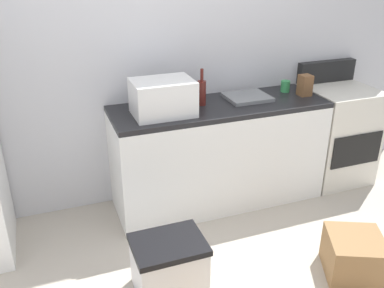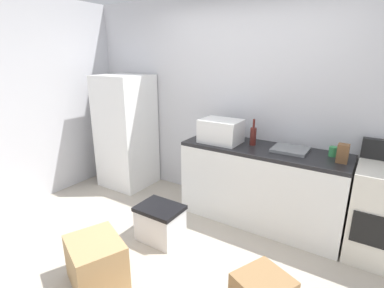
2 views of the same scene
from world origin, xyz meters
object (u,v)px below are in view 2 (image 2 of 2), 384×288
(wine_bottle, at_px, (253,136))
(cardboard_box_large, at_px, (96,262))
(refrigerator, at_px, (126,132))
(knife_block, at_px, (343,153))
(microwave, at_px, (221,131))
(coffee_mug, at_px, (333,151))
(storage_bin, at_px, (160,223))

(wine_bottle, bearing_deg, cardboard_box_large, -110.98)
(refrigerator, distance_m, knife_block, 2.84)
(microwave, xyz_separation_m, coffee_mug, (1.19, 0.17, -0.09))
(cardboard_box_large, bearing_deg, wine_bottle, 69.02)
(refrigerator, bearing_deg, cardboard_box_large, -53.19)
(wine_bottle, height_order, storage_bin, wine_bottle)
(knife_block, bearing_deg, coffee_mug, 124.33)
(refrigerator, height_order, wine_bottle, refrigerator)
(microwave, bearing_deg, knife_block, 1.03)
(microwave, xyz_separation_m, knife_block, (1.29, 0.02, -0.05))
(wine_bottle, bearing_deg, microwave, -164.12)
(knife_block, bearing_deg, storage_bin, -149.89)
(cardboard_box_large, bearing_deg, coffee_mug, 50.48)
(cardboard_box_large, height_order, storage_bin, cardboard_box_large)
(coffee_mug, distance_m, knife_block, 0.18)
(refrigerator, relative_size, cardboard_box_large, 3.31)
(storage_bin, bearing_deg, microwave, 74.26)
(coffee_mug, relative_size, knife_block, 0.56)
(coffee_mug, height_order, cardboard_box_large, coffee_mug)
(coffee_mug, xyz_separation_m, storage_bin, (-1.43, -1.03, -0.76))
(microwave, height_order, coffee_mug, microwave)
(wine_bottle, distance_m, storage_bin, 1.40)
(wine_bottle, bearing_deg, coffee_mug, 4.74)
(cardboard_box_large, bearing_deg, refrigerator, 126.81)
(refrigerator, height_order, cardboard_box_large, refrigerator)
(refrigerator, relative_size, microwave, 3.52)
(storage_bin, bearing_deg, refrigerator, 146.31)
(microwave, height_order, cardboard_box_large, microwave)
(coffee_mug, bearing_deg, knife_block, -55.67)
(refrigerator, xyz_separation_m, coffee_mug, (2.73, 0.16, 0.14))
(storage_bin, bearing_deg, knife_block, 30.11)
(refrigerator, bearing_deg, storage_bin, -33.69)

